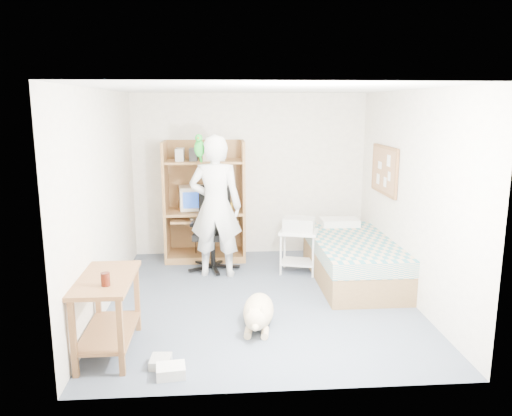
# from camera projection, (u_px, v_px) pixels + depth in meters

# --- Properties ---
(floor) EXTENTS (4.00, 4.00, 0.00)m
(floor) POSITION_uv_depth(u_px,v_px,m) (260.00, 299.00, 6.08)
(floor) COLOR #4C5767
(floor) RESTS_ON ground
(wall_back) EXTENTS (3.60, 0.02, 2.50)m
(wall_back) POSITION_uv_depth(u_px,v_px,m) (250.00, 175.00, 7.78)
(wall_back) COLOR beige
(wall_back) RESTS_ON floor
(wall_right) EXTENTS (0.02, 4.00, 2.50)m
(wall_right) POSITION_uv_depth(u_px,v_px,m) (410.00, 196.00, 5.96)
(wall_right) COLOR beige
(wall_right) RESTS_ON floor
(wall_left) EXTENTS (0.02, 4.00, 2.50)m
(wall_left) POSITION_uv_depth(u_px,v_px,m) (104.00, 201.00, 5.70)
(wall_left) COLOR beige
(wall_left) RESTS_ON floor
(ceiling) EXTENTS (3.60, 4.00, 0.02)m
(ceiling) POSITION_uv_depth(u_px,v_px,m) (261.00, 89.00, 5.57)
(ceiling) COLOR white
(ceiling) RESTS_ON wall_back
(computer_hutch) EXTENTS (1.20, 0.63, 1.80)m
(computer_hutch) POSITION_uv_depth(u_px,v_px,m) (205.00, 206.00, 7.56)
(computer_hutch) COLOR brown
(computer_hutch) RESTS_ON floor
(bed) EXTENTS (1.02, 2.02, 0.66)m
(bed) POSITION_uv_depth(u_px,v_px,m) (353.00, 259.00, 6.72)
(bed) COLOR brown
(bed) RESTS_ON floor
(side_desk) EXTENTS (0.50, 1.00, 0.75)m
(side_desk) POSITION_uv_depth(u_px,v_px,m) (107.00, 303.00, 4.70)
(side_desk) COLOR brown
(side_desk) RESTS_ON floor
(corkboard) EXTENTS (0.04, 0.94, 0.66)m
(corkboard) POSITION_uv_depth(u_px,v_px,m) (384.00, 170.00, 6.80)
(corkboard) COLOR #926641
(corkboard) RESTS_ON wall_right
(office_chair) EXTENTS (0.66, 0.66, 1.17)m
(office_chair) POSITION_uv_depth(u_px,v_px,m) (213.00, 240.00, 7.17)
(office_chair) COLOR black
(office_chair) RESTS_ON floor
(person) EXTENTS (0.76, 0.55, 1.94)m
(person) POSITION_uv_depth(u_px,v_px,m) (216.00, 207.00, 6.76)
(person) COLOR white
(person) RESTS_ON floor
(parrot) EXTENTS (0.14, 0.25, 0.39)m
(parrot) POSITION_uv_depth(u_px,v_px,m) (199.00, 147.00, 6.59)
(parrot) COLOR #127F23
(parrot) RESTS_ON person
(dog) EXTENTS (0.42, 1.02, 0.38)m
(dog) POSITION_uv_depth(u_px,v_px,m) (258.00, 312.00, 5.30)
(dog) COLOR beige
(dog) RESTS_ON floor
(printer_cart) EXTENTS (0.60, 0.53, 0.61)m
(printer_cart) POSITION_uv_depth(u_px,v_px,m) (299.00, 245.00, 6.97)
(printer_cart) COLOR white
(printer_cart) RESTS_ON floor
(printer) EXTENTS (0.49, 0.43, 0.18)m
(printer) POSITION_uv_depth(u_px,v_px,m) (299.00, 224.00, 6.91)
(printer) COLOR #B1B1AC
(printer) RESTS_ON printer_cart
(crt_monitor) EXTENTS (0.42, 0.44, 0.35)m
(crt_monitor) POSITION_uv_depth(u_px,v_px,m) (192.00, 198.00, 7.53)
(crt_monitor) COLOR beige
(crt_monitor) RESTS_ON computer_hutch
(keyboard) EXTENTS (0.47, 0.22, 0.03)m
(keyboard) POSITION_uv_depth(u_px,v_px,m) (205.00, 218.00, 7.44)
(keyboard) COLOR beige
(keyboard) RESTS_ON computer_hutch
(pencil_cup) EXTENTS (0.08, 0.08, 0.12)m
(pencil_cup) POSITION_uv_depth(u_px,v_px,m) (230.00, 207.00, 7.50)
(pencil_cup) COLOR gold
(pencil_cup) RESTS_ON computer_hutch
(drink_glass) EXTENTS (0.08, 0.08, 0.12)m
(drink_glass) POSITION_uv_depth(u_px,v_px,m) (105.00, 279.00, 4.42)
(drink_glass) COLOR #40130A
(drink_glass) RESTS_ON side_desk
(floor_box_a) EXTENTS (0.27, 0.23, 0.10)m
(floor_box_a) POSITION_uv_depth(u_px,v_px,m) (171.00, 371.00, 4.35)
(floor_box_a) COLOR white
(floor_box_a) RESTS_ON floor
(floor_box_b) EXTENTS (0.19, 0.23, 0.08)m
(floor_box_b) POSITION_uv_depth(u_px,v_px,m) (161.00, 362.00, 4.52)
(floor_box_b) COLOR #BABAB5
(floor_box_b) RESTS_ON floor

